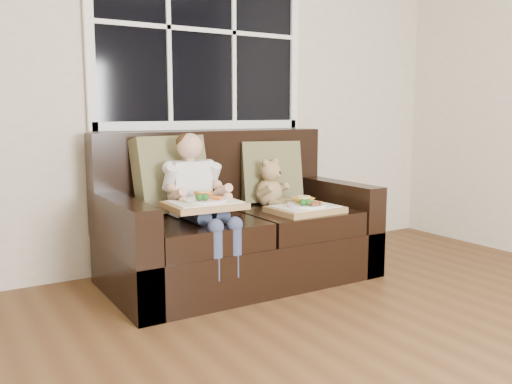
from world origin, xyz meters
TOP-DOWN VIEW (x-y plane):
  - window_back at (0.10, 2.48)m, footprint 1.62×0.04m
  - loveseat at (0.10, 2.02)m, footprint 1.70×0.92m
  - pillow_left at (-0.28, 2.17)m, footprint 0.51×0.29m
  - pillow_right at (0.48, 2.17)m, footprint 0.46×0.30m
  - child at (-0.23, 1.90)m, footprint 0.35×0.58m
  - teddy_bear at (0.39, 2.05)m, footprint 0.23×0.28m
  - tray_left at (-0.27, 1.70)m, footprint 0.43×0.33m
  - tray_right at (0.45, 1.72)m, footprint 0.45×0.35m

SIDE VIEW (x-z plane):
  - loveseat at x=0.10m, z-range -0.17..0.79m
  - tray_right at x=0.45m, z-range 0.43..0.53m
  - tray_left at x=-0.27m, z-range 0.53..0.62m
  - teddy_bear at x=0.39m, z-range 0.42..0.75m
  - child at x=-0.23m, z-range 0.23..1.02m
  - pillow_right at x=0.48m, z-range 0.44..0.88m
  - pillow_left at x=-0.28m, z-range 0.44..0.94m
  - window_back at x=0.10m, z-range 0.96..2.33m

